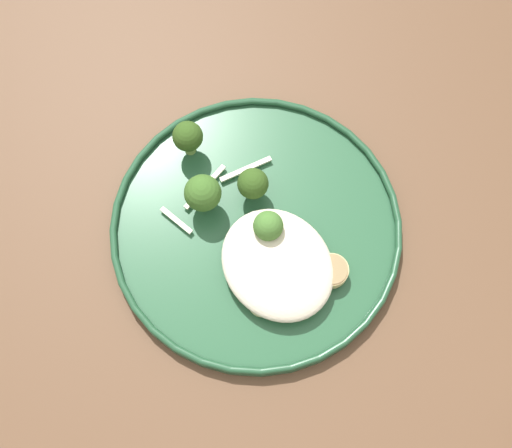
{
  "coord_description": "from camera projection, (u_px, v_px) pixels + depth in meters",
  "views": [
    {
      "loc": [
        -0.14,
        0.09,
        1.37
      ],
      "look_at": [
        0.04,
        -0.04,
        0.76
      ],
      "focal_mm": 46.28,
      "sensor_mm": 36.0,
      "label": 1
    }
  ],
  "objects": [
    {
      "name": "onion_sliver_short_strip",
      "position": [
        246.0,
        169.0,
        0.67
      ],
      "size": [
        0.01,
        0.06,
        0.0
      ],
      "primitive_type": "cube",
      "rotation": [
        0.0,
        0.0,
        4.54
      ],
      "color": "silver",
      "rests_on": "dinner_plate"
    },
    {
      "name": "onion_sliver_curled_piece",
      "position": [
        176.0,
        220.0,
        0.65
      ],
      "size": [
        0.04,
        0.01,
        0.0
      ],
      "primitive_type": "cube",
      "rotation": [
        0.0,
        0.0,
        3.39
      ],
      "color": "silver",
      "rests_on": "dinner_plate"
    },
    {
      "name": "broccoli_floret_center_pile",
      "position": [
        203.0,
        193.0,
        0.63
      ],
      "size": [
        0.04,
        0.04,
        0.05
      ],
      "color": "#7A994C",
      "rests_on": "dinner_plate"
    },
    {
      "name": "seared_scallop_tiny_bay",
      "position": [
        311.0,
        279.0,
        0.62
      ],
      "size": [
        0.03,
        0.03,
        0.02
      ],
      "color": "#E5C689",
      "rests_on": "dinner_plate"
    },
    {
      "name": "dinner_plate",
      "position": [
        256.0,
        228.0,
        0.66
      ],
      "size": [
        0.29,
        0.29,
        0.02
      ],
      "color": "#235133",
      "rests_on": "wooden_dining_table"
    },
    {
      "name": "seared_scallop_half_hidden",
      "position": [
        275.0,
        228.0,
        0.64
      ],
      "size": [
        0.03,
        0.03,
        0.01
      ],
      "color": "#E5C689",
      "rests_on": "dinner_plate"
    },
    {
      "name": "onion_sliver_pale_crescent",
      "position": [
        205.0,
        187.0,
        0.67
      ],
      "size": [
        0.02,
        0.06,
        0.0
      ],
      "primitive_type": "cube",
      "rotation": [
        0.0,
        0.0,
        1.84
      ],
      "color": "silver",
      "rests_on": "dinner_plate"
    },
    {
      "name": "seared_scallop_rear_pale",
      "position": [
        265.0,
        300.0,
        0.62
      ],
      "size": [
        0.03,
        0.03,
        0.01
      ],
      "color": "beige",
      "rests_on": "dinner_plate"
    },
    {
      "name": "noodle_bed",
      "position": [
        278.0,
        264.0,
        0.63
      ],
      "size": [
        0.12,
        0.1,
        0.03
      ],
      "color": "beige",
      "rests_on": "dinner_plate"
    },
    {
      "name": "ground",
      "position": [
        251.0,
        377.0,
        1.34
      ],
      "size": [
        6.0,
        6.0,
        0.0
      ],
      "primitive_type": "plane",
      "color": "#47423D"
    },
    {
      "name": "seared_scallop_on_noodles",
      "position": [
        278.0,
        265.0,
        0.63
      ],
      "size": [
        0.03,
        0.03,
        0.01
      ],
      "color": "#E5C689",
      "rests_on": "dinner_plate"
    },
    {
      "name": "broccoli_floret_right_tilted",
      "position": [
        188.0,
        137.0,
        0.66
      ],
      "size": [
        0.03,
        0.03,
        0.05
      ],
      "color": "#7A994C",
      "rests_on": "dinner_plate"
    },
    {
      "name": "broccoli_floret_rear_charred",
      "position": [
        253.0,
        184.0,
        0.64
      ],
      "size": [
        0.03,
        0.03,
        0.04
      ],
      "color": "#89A356",
      "rests_on": "dinner_plate"
    },
    {
      "name": "wooden_dining_table",
      "position": [
        248.0,
        304.0,
        0.72
      ],
      "size": [
        1.4,
        1.0,
        0.74
      ],
      "color": "brown",
      "rests_on": "ground"
    },
    {
      "name": "broccoli_floret_front_edge",
      "position": [
        268.0,
        227.0,
        0.62
      ],
      "size": [
        0.03,
        0.03,
        0.05
      ],
      "color": "#89A356",
      "rests_on": "dinner_plate"
    },
    {
      "name": "seared_scallop_left_edge",
      "position": [
        332.0,
        271.0,
        0.63
      ],
      "size": [
        0.03,
        0.03,
        0.01
      ],
      "color": "#DBB77A",
      "rests_on": "dinner_plate"
    }
  ]
}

